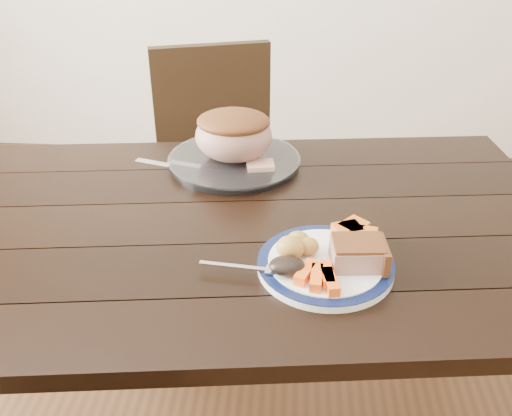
# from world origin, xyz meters

# --- Properties ---
(dining_table) EXTENTS (1.70, 1.09, 0.75)m
(dining_table) POSITION_xyz_m (0.00, 0.00, 0.66)
(dining_table) COLOR black
(dining_table) RESTS_ON ground
(chair_far) EXTENTS (0.53, 0.53, 0.93)m
(chair_far) POSITION_xyz_m (-0.11, 0.73, 0.52)
(chair_far) COLOR black
(chair_far) RESTS_ON ground
(dinner_plate) EXTENTS (0.27, 0.27, 0.02)m
(dinner_plate) POSITION_xyz_m (0.23, -0.16, 0.76)
(dinner_plate) COLOR white
(dinner_plate) RESTS_ON dining_table
(plate_rim) EXTENTS (0.27, 0.27, 0.02)m
(plate_rim) POSITION_xyz_m (0.23, -0.16, 0.77)
(plate_rim) COLOR #0B1439
(plate_rim) RESTS_ON dinner_plate
(serving_platter) EXTENTS (0.35, 0.35, 0.02)m
(serving_platter) POSITION_xyz_m (-0.00, 0.29, 0.76)
(serving_platter) COLOR white
(serving_platter) RESTS_ON dining_table
(pork_slice) EXTENTS (0.11, 0.09, 0.05)m
(pork_slice) POSITION_xyz_m (0.29, -0.17, 0.79)
(pork_slice) COLOR #A57065
(pork_slice) RESTS_ON dinner_plate
(roasted_potatoes) EXTENTS (0.09, 0.08, 0.05)m
(roasted_potatoes) POSITION_xyz_m (0.17, -0.15, 0.79)
(roasted_potatoes) COLOR gold
(roasted_potatoes) RESTS_ON dinner_plate
(carrot_batons) EXTENTS (0.09, 0.10, 0.02)m
(carrot_batons) POSITION_xyz_m (0.22, -0.23, 0.78)
(carrot_batons) COLOR #FE5C15
(carrot_batons) RESTS_ON dinner_plate
(pumpkin_wedges) EXTENTS (0.10, 0.09, 0.04)m
(pumpkin_wedges) POSITION_xyz_m (0.29, -0.09, 0.79)
(pumpkin_wedges) COLOR orange
(pumpkin_wedges) RESTS_ON dinner_plate
(dark_mushroom) EXTENTS (0.07, 0.05, 0.03)m
(dark_mushroom) POSITION_xyz_m (0.15, -0.21, 0.79)
(dark_mushroom) COLOR black
(dark_mushroom) RESTS_ON dinner_plate
(fork) EXTENTS (0.18, 0.04, 0.00)m
(fork) POSITION_xyz_m (0.08, -0.20, 0.77)
(fork) COLOR silver
(fork) RESTS_ON dinner_plate
(roast_joint) EXTENTS (0.21, 0.18, 0.13)m
(roast_joint) POSITION_xyz_m (-0.00, 0.29, 0.83)
(roast_joint) COLOR #A77366
(roast_joint) RESTS_ON serving_platter
(cut_slice) EXTENTS (0.08, 0.07, 0.02)m
(cut_slice) POSITION_xyz_m (0.07, 0.24, 0.78)
(cut_slice) COLOR tan
(cut_slice) RESTS_ON serving_platter
(carving_knife) EXTENTS (0.31, 0.11, 0.01)m
(carving_knife) POSITION_xyz_m (-0.06, 0.24, 0.76)
(carving_knife) COLOR silver
(carving_knife) RESTS_ON dining_table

